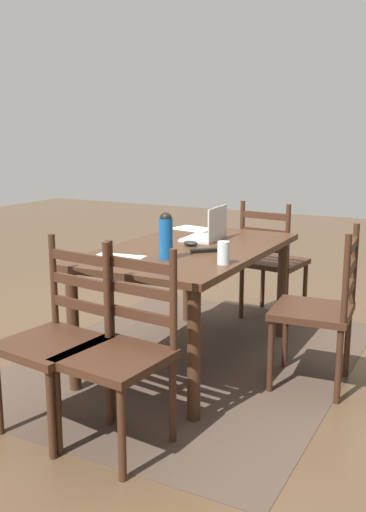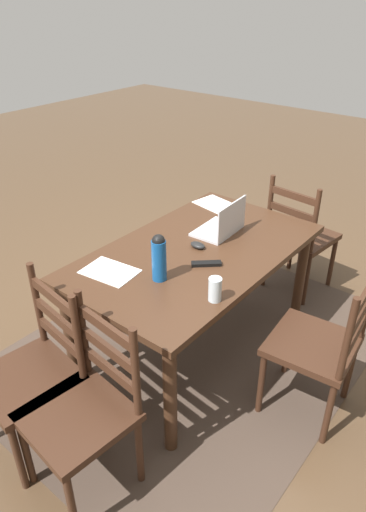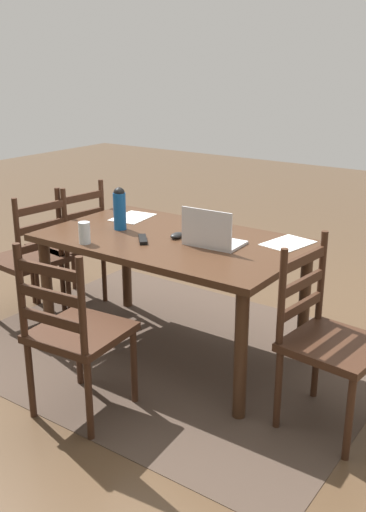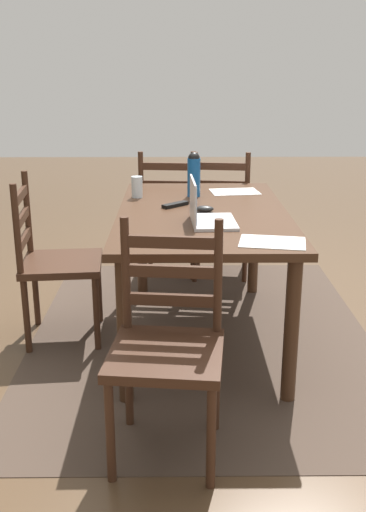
{
  "view_description": "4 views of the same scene",
  "coord_description": "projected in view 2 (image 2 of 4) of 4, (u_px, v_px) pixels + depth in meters",
  "views": [
    {
      "loc": [
        3.14,
        1.61,
        1.46
      ],
      "look_at": [
        -0.12,
        -0.12,
        0.66
      ],
      "focal_mm": 40.0,
      "sensor_mm": 36.0,
      "label": 1
    },
    {
      "loc": [
        1.93,
        1.45,
        2.12
      ],
      "look_at": [
        0.03,
        -0.08,
        0.7
      ],
      "focal_mm": 32.39,
      "sensor_mm": 36.0,
      "label": 2
    },
    {
      "loc": [
        -1.97,
        2.69,
        1.77
      ],
      "look_at": [
        -0.05,
        -0.04,
        0.64
      ],
      "focal_mm": 40.85,
      "sensor_mm": 36.0,
      "label": 3
    },
    {
      "loc": [
        -3.22,
        0.14,
        1.54
      ],
      "look_at": [
        -0.12,
        0.11,
        0.53
      ],
      "focal_mm": 42.02,
      "sensor_mm": 36.0,
      "label": 4
    }
  ],
  "objects": [
    {
      "name": "computer_mouse",
      "position": [
        198.0,
        245.0,
        2.78
      ],
      "size": [
        0.06,
        0.1,
        0.03
      ],
      "primitive_type": "ellipsoid",
      "rotation": [
        0.0,
        0.0,
        -0.03
      ],
      "color": "black",
      "rests_on": "dining_table"
    },
    {
      "name": "water_bottle",
      "position": [
        159.0,
        257.0,
        2.42
      ],
      "size": [
        0.08,
        0.08,
        0.27
      ],
      "color": "#145199",
      "rests_on": "dining_table"
    },
    {
      "name": "chair_right_far",
      "position": [
        85.0,
        410.0,
        2.09
      ],
      "size": [
        0.48,
        0.48,
        0.95
      ],
      "color": "#3D2316",
      "rests_on": "ground"
    },
    {
      "name": "paper_stack_right",
      "position": [
        110.0,
        271.0,
        2.55
      ],
      "size": [
        0.25,
        0.32,
        0.0
      ],
      "primitive_type": "cube",
      "rotation": [
        0.0,
        0.0,
        0.13
      ],
      "color": "white",
      "rests_on": "dining_table"
    },
    {
      "name": "area_rug",
      "position": [
        195.0,
        346.0,
        3.15
      ],
      "size": [
        2.54,
        1.97,
        0.01
      ],
      "primitive_type": "cube",
      "color": "#47382D",
      "rests_on": "ground"
    },
    {
      "name": "dining_table",
      "position": [
        196.0,
        263.0,
        2.82
      ],
      "size": [
        1.57,
        0.93,
        0.76
      ],
      "color": "#422819",
      "rests_on": "ground"
    },
    {
      "name": "tv_remote",
      "position": [
        206.0,
        264.0,
        2.61
      ],
      "size": [
        0.15,
        0.15,
        0.02
      ],
      "primitive_type": "cube",
      "rotation": [
        0.0,
        0.0,
        0.74
      ],
      "color": "black",
      "rests_on": "dining_table"
    },
    {
      "name": "drinking_glass",
      "position": [
        215.0,
        289.0,
        2.29
      ],
      "size": [
        0.07,
        0.07,
        0.13
      ],
      "primitive_type": "cylinder",
      "color": "silver",
      "rests_on": "dining_table"
    },
    {
      "name": "chair_right_near",
      "position": [
        35.0,
        373.0,
        2.29
      ],
      "size": [
        0.49,
        0.49,
        0.95
      ],
      "color": "#3D2316",
      "rests_on": "ground"
    },
    {
      "name": "paper_stack_left",
      "position": [
        216.0,
        204.0,
        3.34
      ],
      "size": [
        0.26,
        0.33,
        0.0
      ],
      "primitive_type": "cube",
      "rotation": [
        0.0,
        0.0,
        -0.19
      ],
      "color": "white",
      "rests_on": "dining_table"
    },
    {
      "name": "chair_left_far",
      "position": [
        299.0,
        237.0,
        3.54
      ],
      "size": [
        0.48,
        0.48,
        0.95
      ],
      "color": "#3D2316",
      "rests_on": "ground"
    },
    {
      "name": "ground_plane",
      "position": [
        195.0,
        346.0,
        3.15
      ],
      "size": [
        14.0,
        14.0,
        0.0
      ],
      "primitive_type": "plane",
      "color": "brown"
    },
    {
      "name": "laptop",
      "position": [
        223.0,
        225.0,
        2.92
      ],
      "size": [
        0.33,
        0.24,
        0.23
      ],
      "color": "silver",
      "rests_on": "dining_table"
    },
    {
      "name": "chair_far_head",
      "position": [
        320.0,
        346.0,
        2.47
      ],
      "size": [
        0.48,
        0.48,
        0.95
      ],
      "color": "#3D2316",
      "rests_on": "ground"
    }
  ]
}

